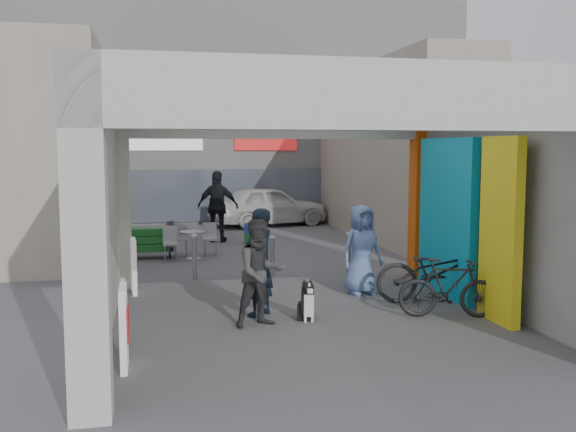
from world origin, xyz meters
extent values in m
plane|color=#545559|center=(0.00, 0.00, 0.00)|extent=(90.00, 90.00, 0.00)
cube|color=beige|center=(-3.00, -4.00, 1.75)|extent=(0.40, 0.40, 3.50)
cube|color=beige|center=(-3.00, 2.00, 1.75)|extent=(0.40, 0.40, 3.50)
cube|color=#DA550C|center=(3.00, 2.00, 1.75)|extent=(0.40, 0.40, 3.50)
plane|color=beige|center=(-3.00, -1.00, 1.75)|extent=(0.00, 6.40, 6.40)
plane|color=#9F9FA4|center=(3.00, -1.00, 1.75)|extent=(0.00, 6.40, 6.40)
cube|color=#0C9BC4|center=(2.70, 0.20, 1.40)|extent=(0.15, 2.00, 2.80)
cube|color=yellow|center=(2.70, -1.60, 1.40)|extent=(0.15, 1.00, 2.80)
plane|color=#B0B0AB|center=(0.00, -1.00, 3.50)|extent=(6.40, 6.40, 0.00)
cube|color=beige|center=(0.00, 2.05, 3.15)|extent=(6.40, 0.30, 0.70)
cube|color=beige|center=(0.00, -4.05, 3.15)|extent=(6.40, 0.30, 0.70)
cube|color=silver|center=(0.00, 2.22, 3.10)|extent=(4.20, 0.05, 0.55)
cube|color=silver|center=(0.00, 14.00, 4.00)|extent=(18.00, 4.00, 8.00)
cube|color=#515966|center=(0.00, 11.95, 1.00)|extent=(16.20, 0.06, 1.80)
cube|color=white|center=(-2.00, 11.96, 2.80)|extent=(2.60, 0.06, 0.50)
cube|color=red|center=(1.50, 11.96, 2.80)|extent=(2.20, 0.06, 0.50)
cube|color=#A99D8C|center=(-4.50, 7.50, 2.50)|extent=(2.00, 9.00, 5.00)
cube|color=#A99D8C|center=(4.50, 7.50, 2.50)|extent=(2.00, 9.00, 5.00)
cylinder|color=gray|center=(-1.59, 2.55, 0.44)|extent=(0.09, 0.09, 0.89)
cylinder|color=gray|center=(-0.01, 2.52, 0.41)|extent=(0.09, 0.09, 0.81)
cylinder|color=gray|center=(1.62, 2.52, 0.42)|extent=(0.09, 0.09, 0.84)
cube|color=silver|center=(-2.75, -2.59, 0.50)|extent=(0.08, 0.55, 1.00)
cube|color=red|center=(-2.71, -2.59, 0.55)|extent=(0.04, 0.39, 0.40)
cube|color=silver|center=(-2.75, 1.51, 0.50)|extent=(0.12, 0.55, 1.00)
cube|color=red|center=(-2.71, 1.51, 0.55)|extent=(0.07, 0.39, 0.40)
cylinder|color=#9C9CA1|center=(-1.48, 4.95, 0.32)|extent=(0.05, 0.05, 0.64)
cylinder|color=#9C9CA1|center=(-1.48, 4.95, 0.01)|extent=(0.39, 0.39, 0.02)
cylinder|color=#9C9CA1|center=(-1.48, 4.95, 0.64)|extent=(0.62, 0.62, 0.04)
cube|color=#9C9CA1|center=(-2.01, 4.77, 0.20)|extent=(0.34, 0.34, 0.40)
cube|color=#9C9CA1|center=(-2.01, 4.93, 0.60)|extent=(0.34, 0.04, 0.40)
cube|color=#9C9CA1|center=(-1.04, 5.40, 0.20)|extent=(0.34, 0.34, 0.40)
cube|color=#9C9CA1|center=(-1.04, 5.56, 0.60)|extent=(0.34, 0.04, 0.40)
cube|color=#9C9CA1|center=(-1.75, 5.48, 0.20)|extent=(0.34, 0.34, 0.40)
cube|color=#9C9CA1|center=(-1.75, 5.64, 0.60)|extent=(0.34, 0.04, 0.40)
cube|color=black|center=(-2.46, 5.29, 0.13)|extent=(1.06, 0.53, 0.26)
cube|color=#17511E|center=(-2.46, 5.16, 0.26)|extent=(0.88, 0.31, 0.16)
cube|color=#17511E|center=(-2.46, 5.29, 0.44)|extent=(0.88, 0.31, 0.16)
cube|color=#17511E|center=(-2.46, 5.43, 0.62)|extent=(0.88, 0.31, 0.16)
cube|color=#17511E|center=(0.29, 7.11, 0.14)|extent=(0.53, 0.46, 0.28)
cube|color=#26448D|center=(0.29, 7.11, 0.42)|extent=(0.53, 0.46, 0.28)
cube|color=black|center=(-0.11, -0.83, 0.12)|extent=(0.24, 0.32, 0.24)
cube|color=black|center=(-0.11, -0.96, 0.30)|extent=(0.19, 0.16, 0.36)
cube|color=white|center=(-0.11, -1.05, 0.26)|extent=(0.15, 0.03, 0.34)
cylinder|color=white|center=(-0.16, -1.03, 0.14)|extent=(0.04, 0.04, 0.28)
cylinder|color=white|center=(-0.06, -1.03, 0.14)|extent=(0.04, 0.04, 0.28)
sphere|color=black|center=(-0.11, -0.98, 0.52)|extent=(0.19, 0.19, 0.19)
cube|color=white|center=(-0.11, -1.08, 0.50)|extent=(0.08, 0.12, 0.06)
cone|color=black|center=(-0.16, -0.94, 0.60)|extent=(0.07, 0.07, 0.08)
cone|color=black|center=(-0.06, -0.94, 0.60)|extent=(0.07, 0.07, 0.08)
imported|color=black|center=(-0.79, -0.49, 0.85)|extent=(0.73, 0.72, 1.70)
imported|color=#39393B|center=(-0.85, -1.07, 0.80)|extent=(0.90, 0.78, 1.59)
imported|color=#607CBC|center=(1.27, 0.62, 0.81)|extent=(0.90, 0.71, 1.62)
imported|color=black|center=(-0.62, 7.59, 1.00)|extent=(1.27, 0.89, 2.00)
imported|color=black|center=(2.30, -0.30, 0.54)|extent=(2.15, 1.14, 1.08)
imported|color=black|center=(2.08, -1.21, 0.47)|extent=(1.61, 0.81, 0.93)
imported|color=silver|center=(1.44, 11.11, 0.68)|extent=(4.28, 2.57, 1.36)
camera|label=1|loc=(-2.36, -10.25, 2.62)|focal=40.00mm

